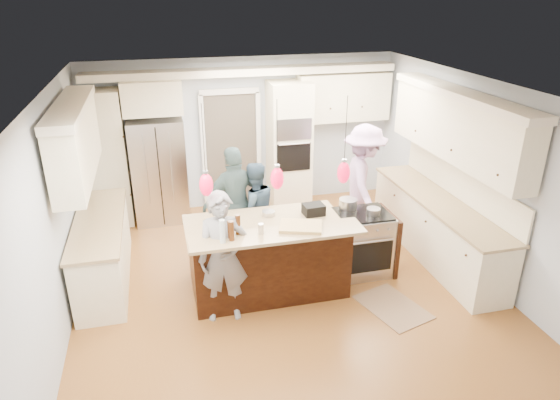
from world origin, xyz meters
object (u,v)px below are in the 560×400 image
(refrigerator, at_px, (159,171))
(kitchen_island, at_px, (267,255))
(island_range, at_px, (363,242))
(person_far_left, at_px, (254,210))
(person_bar_end, at_px, (223,258))

(refrigerator, height_order, kitchen_island, refrigerator)
(island_range, distance_m, person_far_left, 1.65)
(kitchen_island, xyz_separation_m, person_bar_end, (-0.65, -0.52, 0.35))
(refrigerator, distance_m, person_far_left, 2.12)
(island_range, bearing_deg, kitchen_island, -176.90)
(refrigerator, distance_m, island_range, 3.71)
(island_range, relative_size, person_bar_end, 0.55)
(kitchen_island, distance_m, island_range, 1.41)
(refrigerator, distance_m, kitchen_island, 2.91)
(kitchen_island, bearing_deg, refrigerator, 116.90)
(person_far_left, bearing_deg, refrigerator, -64.95)
(kitchen_island, distance_m, person_far_left, 0.94)
(island_range, xyz_separation_m, person_far_left, (-1.40, 0.83, 0.29))
(island_range, relative_size, person_far_left, 0.62)
(refrigerator, bearing_deg, kitchen_island, -63.10)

